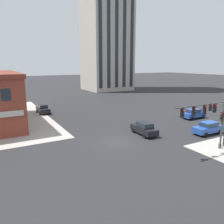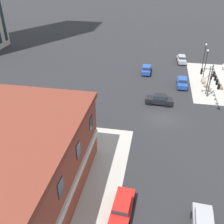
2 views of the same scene
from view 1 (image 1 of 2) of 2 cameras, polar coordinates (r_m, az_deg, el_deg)
name	(u,v)px [view 1 (image 1 of 2)]	position (r m, az deg, el deg)	size (l,w,h in m)	color
ground_plane	(117,142)	(27.79, 1.27, -7.61)	(320.00, 320.00, 0.00)	#262628
traffic_signal_main	(211,116)	(26.05, 23.83, -0.83)	(7.47, 2.09, 5.77)	#383D38
car_main_northbound_far	(208,127)	(33.26, 23.33, -3.62)	(4.43, 1.95, 1.68)	#23479E
car_main_southbound_near	(43,108)	(45.28, -17.24, 0.87)	(1.99, 4.45, 1.68)	black
car_main_southbound_far	(194,113)	(41.61, 20.14, -0.31)	(4.41, 1.92, 1.68)	#23479E
car_cross_westbound	(144,128)	(30.58, 8.20, -4.05)	(2.10, 4.50, 1.68)	black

